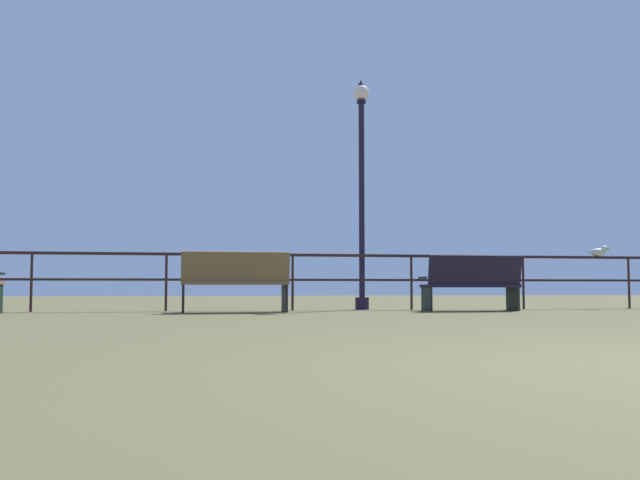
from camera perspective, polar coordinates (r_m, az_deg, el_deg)
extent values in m
cube|color=#301A19|center=(12.55, 2.67, -1.26)|extent=(23.76, 0.05, 0.05)
cube|color=#301A19|center=(12.54, 2.67, -3.24)|extent=(23.76, 0.04, 0.04)
cylinder|color=#301A19|center=(12.50, -22.28, -3.18)|extent=(0.04, 0.04, 0.97)
cylinder|color=#301A19|center=(12.23, -12.32, -3.37)|extent=(0.04, 0.04, 0.97)
cylinder|color=#301A19|center=(12.34, -2.23, -3.46)|extent=(0.04, 0.04, 0.97)
cylinder|color=#301A19|center=(12.82, 7.39, -3.44)|extent=(0.04, 0.04, 0.97)
cylinder|color=#301A19|center=(13.63, 16.10, -3.35)|extent=(0.04, 0.04, 0.97)
cylinder|color=#301A19|center=(14.71, 23.67, -3.20)|extent=(0.04, 0.04, 0.97)
cube|color=black|center=(12.02, -24.29, -2.49)|extent=(0.06, 0.34, 0.04)
cube|color=brown|center=(11.43, -6.90, -3.48)|extent=(1.71, 0.54, 0.05)
cube|color=brown|center=(11.20, -6.80, -2.20)|extent=(1.71, 0.16, 0.50)
cube|color=black|center=(11.52, -2.87, -4.67)|extent=(0.05, 0.46, 0.47)
cube|color=black|center=(11.73, -3.01, -2.82)|extent=(0.04, 0.36, 0.04)
cube|color=black|center=(11.40, -11.00, -4.61)|extent=(0.05, 0.46, 0.47)
cube|color=black|center=(11.61, -10.98, -2.75)|extent=(0.04, 0.36, 0.04)
cube|color=black|center=(12.32, 12.03, -3.65)|extent=(1.65, 0.52, 0.05)
cube|color=black|center=(12.12, 12.44, -2.43)|extent=(1.64, 0.17, 0.52)
cube|color=black|center=(12.65, 15.31, -4.56)|extent=(0.05, 0.45, 0.42)
cube|color=black|center=(12.83, 14.89, -2.98)|extent=(0.04, 0.35, 0.04)
cube|color=black|center=(12.04, 8.62, -4.70)|extent=(0.05, 0.45, 0.42)
cube|color=black|center=(12.23, 8.29, -3.04)|extent=(0.04, 0.35, 0.04)
cylinder|color=black|center=(12.77, 3.42, -5.14)|extent=(0.25, 0.25, 0.22)
cylinder|color=black|center=(12.87, 3.39, 3.28)|extent=(0.10, 0.10, 3.55)
cylinder|color=black|center=(13.21, 3.35, 11.08)|extent=(0.17, 0.17, 0.06)
sphere|color=#F8DBCC|center=(13.26, 3.35, 11.80)|extent=(0.28, 0.28, 0.28)
cone|color=black|center=(13.31, 3.35, 12.59)|extent=(0.12, 0.12, 0.10)
ellipsoid|color=silver|center=(14.39, 21.52, -0.93)|extent=(0.31, 0.26, 0.15)
ellipsoid|color=gray|center=(14.39, 21.52, -0.84)|extent=(0.27, 0.22, 0.05)
sphere|color=silver|center=(14.40, 21.99, -0.65)|extent=(0.12, 0.12, 0.12)
cone|color=gold|center=(14.41, 22.31, -0.65)|extent=(0.07, 0.07, 0.05)
cube|color=gray|center=(14.37, 20.93, -0.91)|extent=(0.11, 0.10, 0.02)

